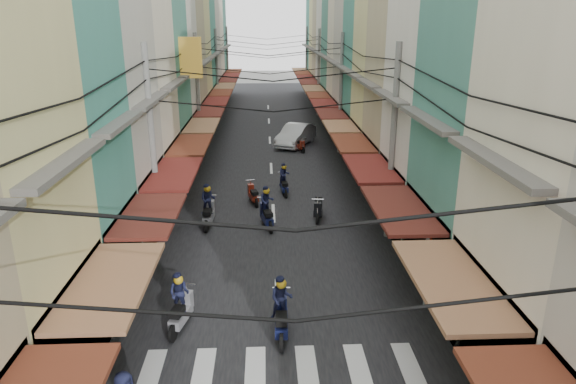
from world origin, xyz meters
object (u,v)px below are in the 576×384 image
object	(u,v)px
bicycle	(506,308)
market_umbrella	(491,242)
white_car	(296,145)
traffic_sign	(428,256)

from	to	relation	value
bicycle	market_umbrella	distance (m)	2.19
white_car	market_umbrella	world-z (taller)	market_umbrella
traffic_sign	bicycle	bearing A→B (deg)	-3.76
bicycle	traffic_sign	world-z (taller)	traffic_sign
traffic_sign	market_umbrella	bearing A→B (deg)	20.00
bicycle	market_umbrella	bearing A→B (deg)	-1.34
bicycle	market_umbrella	size ratio (longest dim) A/B	0.78
market_umbrella	traffic_sign	bearing A→B (deg)	-160.00
white_car	bicycle	bearing A→B (deg)	-52.54
white_car	traffic_sign	xyz separation A→B (m)	(2.86, -23.08, 1.87)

